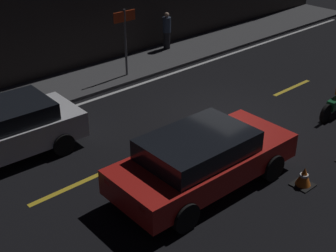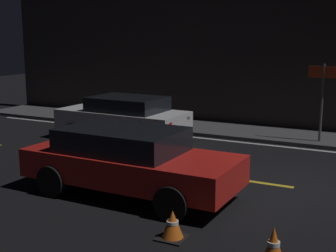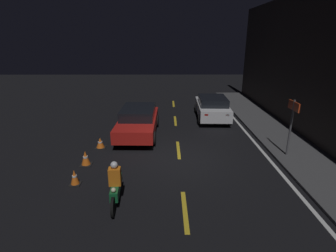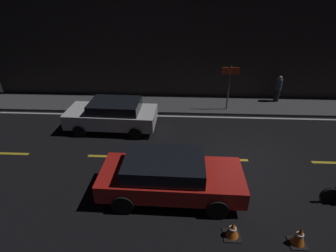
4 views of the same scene
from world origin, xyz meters
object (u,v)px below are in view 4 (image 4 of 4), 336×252
(traffic_cone_near, at_px, (233,230))
(taxi_red, at_px, (170,176))
(traffic_cone_mid, at_px, (300,236))
(shop_sign, at_px, (230,80))
(sedan_white, at_px, (113,114))
(pedestrian, at_px, (278,89))

(traffic_cone_near, bearing_deg, taxi_red, 138.91)
(traffic_cone_mid, bearing_deg, taxi_red, 153.79)
(taxi_red, height_order, shop_sign, shop_sign)
(traffic_cone_mid, xyz_separation_m, shop_sign, (-0.71, 8.39, 1.50))
(sedan_white, bearing_deg, taxi_red, 125.46)
(pedestrian, height_order, shop_sign, shop_sign)
(traffic_cone_mid, distance_m, pedestrian, 9.96)
(shop_sign, bearing_deg, taxi_red, -113.27)
(sedan_white, relative_size, traffic_cone_mid, 6.95)
(sedan_white, relative_size, traffic_cone_near, 8.48)
(sedan_white, distance_m, taxi_red, 5.23)
(sedan_white, distance_m, traffic_cone_mid, 8.90)
(taxi_red, distance_m, shop_sign, 7.30)
(traffic_cone_near, height_order, traffic_cone_mid, traffic_cone_mid)
(traffic_cone_near, bearing_deg, traffic_cone_mid, -5.43)
(traffic_cone_near, relative_size, pedestrian, 0.33)
(sedan_white, bearing_deg, traffic_cone_near, 130.32)
(taxi_red, xyz_separation_m, traffic_cone_mid, (3.56, -1.75, -0.48))
(taxi_red, relative_size, shop_sign, 1.93)
(sedan_white, distance_m, shop_sign, 6.26)
(traffic_cone_mid, bearing_deg, traffic_cone_near, 174.57)
(traffic_cone_near, height_order, shop_sign, shop_sign)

